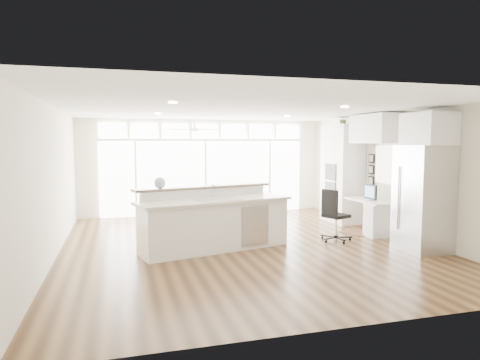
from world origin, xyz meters
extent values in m
cube|color=#3D2612|center=(0.00, 0.00, -0.01)|extent=(7.00, 8.00, 0.02)
cube|color=white|center=(0.00, 0.00, 2.70)|extent=(7.00, 8.00, 0.02)
cube|color=#EDE6CD|center=(0.00, 4.00, 1.35)|extent=(7.00, 0.04, 2.70)
cube|color=#EDE6CD|center=(0.00, -4.00, 1.35)|extent=(7.00, 0.04, 2.70)
cube|color=#EDE6CD|center=(-3.50, 0.00, 1.35)|extent=(0.04, 8.00, 2.70)
cube|color=#EDE6CD|center=(3.50, 0.00, 1.35)|extent=(0.04, 8.00, 2.70)
cube|color=white|center=(0.00, 3.94, 1.05)|extent=(5.80, 0.06, 2.08)
cube|color=white|center=(0.00, 3.94, 2.38)|extent=(5.90, 0.06, 0.40)
cube|color=white|center=(3.46, 0.30, 1.55)|extent=(0.04, 0.85, 0.85)
cube|color=white|center=(-0.50, 2.80, 2.48)|extent=(1.16, 1.16, 0.32)
cube|color=white|center=(0.00, 0.20, 2.68)|extent=(3.40, 3.00, 0.02)
cube|color=white|center=(3.17, 1.80, 1.25)|extent=(0.64, 1.20, 2.50)
cube|color=white|center=(3.13, 0.30, 0.38)|extent=(0.72, 1.30, 0.76)
cube|color=white|center=(3.17, 0.30, 2.35)|extent=(0.64, 1.30, 0.64)
cube|color=silver|center=(3.11, -1.35, 1.00)|extent=(0.76, 0.90, 2.00)
cube|color=white|center=(3.17, -1.35, 2.30)|extent=(0.64, 0.90, 0.60)
cube|color=black|center=(3.46, 0.92, 1.40)|extent=(0.06, 0.22, 0.80)
cube|color=white|center=(-0.63, -0.18, 0.59)|extent=(3.17, 1.82, 1.19)
cube|color=#3A1D12|center=(2.92, 0.46, 0.01)|extent=(1.02, 0.87, 0.01)
cube|color=black|center=(1.95, -0.16, 0.54)|extent=(0.71, 0.69, 1.08)
sphere|color=silver|center=(-1.65, -0.02, 1.30)|extent=(0.27, 0.27, 0.22)
cube|color=black|center=(3.05, 0.30, 0.94)|extent=(0.07, 0.44, 0.37)
cube|color=white|center=(2.88, 0.30, 0.77)|extent=(0.17, 0.36, 0.02)
imported|color=#3C632A|center=(3.17, 1.80, 2.62)|extent=(0.29, 0.32, 0.25)
camera|label=1|loc=(-2.38, -8.07, 2.04)|focal=32.00mm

